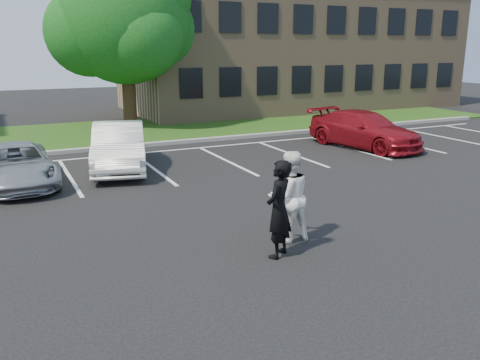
% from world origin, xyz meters
% --- Properties ---
extents(ground_plane, '(90.00, 90.00, 0.00)m').
position_xyz_m(ground_plane, '(0.00, 0.00, 0.00)').
color(ground_plane, black).
rests_on(ground_plane, ground).
extents(curb, '(40.00, 0.30, 0.15)m').
position_xyz_m(curb, '(0.00, 12.00, 0.07)').
color(curb, gray).
rests_on(curb, ground).
extents(grass_strip, '(44.00, 8.00, 0.08)m').
position_xyz_m(grass_strip, '(0.00, 16.00, 0.04)').
color(grass_strip, '#1E400F').
rests_on(grass_strip, ground).
extents(stall_lines, '(34.00, 5.36, 0.01)m').
position_xyz_m(stall_lines, '(1.40, 8.95, 0.01)').
color(stall_lines, silver).
rests_on(stall_lines, ground).
extents(office_building, '(22.40, 10.40, 8.30)m').
position_xyz_m(office_building, '(14.00, 21.99, 4.16)').
color(office_building, '#917758').
rests_on(office_building, ground).
extents(tree, '(7.80, 7.20, 8.80)m').
position_xyz_m(tree, '(1.68, 17.68, 5.35)').
color(tree, black).
rests_on(tree, ground).
extents(man_black_suit, '(0.87, 0.83, 2.00)m').
position_xyz_m(man_black_suit, '(0.13, -0.52, 1.00)').
color(man_black_suit, black).
rests_on(man_black_suit, ground).
extents(man_white_shirt, '(0.98, 0.77, 2.00)m').
position_xyz_m(man_white_shirt, '(0.75, 0.13, 1.00)').
color(man_white_shirt, white).
rests_on(man_white_shirt, ground).
extents(car_silver_minivan, '(2.31, 4.63, 1.26)m').
position_xyz_m(car_silver_minivan, '(-4.34, 7.65, 0.63)').
color(car_silver_minivan, '#A7A9AF').
rests_on(car_silver_minivan, ground).
extents(car_white_sedan, '(2.75, 5.07, 1.59)m').
position_xyz_m(car_white_sedan, '(-1.07, 8.34, 0.79)').
color(car_white_sedan, white).
rests_on(car_white_sedan, ground).
extents(car_red_compact, '(3.06, 5.46, 1.50)m').
position_xyz_m(car_red_compact, '(9.07, 7.86, 0.75)').
color(car_red_compact, maroon).
rests_on(car_red_compact, ground).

